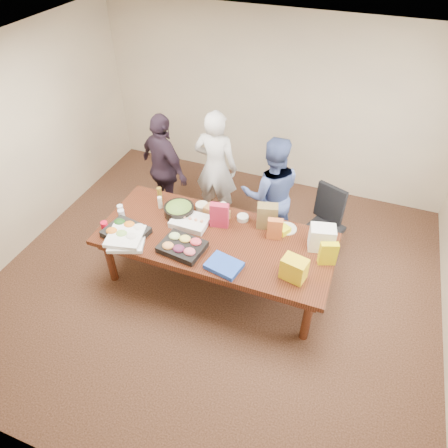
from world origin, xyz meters
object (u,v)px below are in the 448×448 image
at_px(person_center, 216,168).
at_px(sheet_cake, 190,221).
at_px(salad_bowl, 179,211).
at_px(office_chair, 324,227).
at_px(conference_table, 216,259).
at_px(person_right, 271,194).

distance_m(person_center, sheet_cake, 1.13).
xyz_separation_m(sheet_cake, salad_bowl, (-0.21, 0.12, 0.02)).
relative_size(person_center, sheet_cake, 3.92).
height_order(office_chair, sheet_cake, office_chair).
distance_m(conference_table, salad_bowl, 0.77).
relative_size(conference_table, sheet_cake, 6.35).
height_order(person_center, salad_bowl, person_center).
xyz_separation_m(conference_table, person_right, (0.40, 0.97, 0.44)).
height_order(conference_table, person_right, person_right).
distance_m(sheet_cake, salad_bowl, 0.24).
bearing_deg(person_right, conference_table, 47.22).
bearing_deg(salad_bowl, person_right, 36.77).
bearing_deg(person_center, salad_bowl, 82.92).
relative_size(person_center, salad_bowl, 4.55).
bearing_deg(person_right, sheet_cake, 27.32).
relative_size(conference_table, office_chair, 2.89).
height_order(person_right, salad_bowl, person_right).
distance_m(conference_table, person_right, 1.14).
xyz_separation_m(office_chair, salad_bowl, (-1.75, -0.72, 0.33)).
xyz_separation_m(conference_table, office_chair, (1.16, 0.96, 0.11)).
distance_m(conference_table, office_chair, 1.51).
bearing_deg(person_right, office_chair, 158.85).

